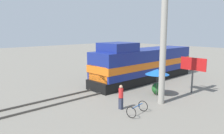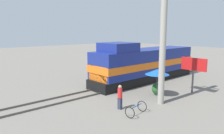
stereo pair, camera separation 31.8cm
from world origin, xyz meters
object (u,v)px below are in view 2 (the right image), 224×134
at_px(billboard_sign, 194,66).
at_px(person_bystander, 120,96).
at_px(vendor_umbrella, 157,72).
at_px(locomotive, 144,64).
at_px(utility_pole, 163,33).
at_px(bicycle, 136,109).

xyz_separation_m(billboard_sign, person_bystander, (-1.41, -7.83, -1.49)).
xyz_separation_m(vendor_umbrella, billboard_sign, (1.56, 3.27, 0.31)).
bearing_deg(locomotive, vendor_umbrella, -38.63).
xyz_separation_m(vendor_umbrella, person_bystander, (0.15, -4.56, -1.18)).
height_order(billboard_sign, person_bystander, billboard_sign).
xyz_separation_m(locomotive, person_bystander, (4.67, -8.17, -0.94)).
bearing_deg(utility_pole, bicycle, -85.30).
bearing_deg(locomotive, utility_pole, -39.86).
relative_size(utility_pole, person_bystander, 6.04).
relative_size(billboard_sign, bicycle, 1.91).
distance_m(locomotive, utility_pole, 8.47).
xyz_separation_m(person_bystander, bicycle, (1.49, 0.10, -0.60)).
bearing_deg(person_bystander, utility_pole, 69.27).
height_order(person_bystander, bicycle, person_bystander).
distance_m(locomotive, vendor_umbrella, 5.79).
bearing_deg(billboard_sign, bicycle, -89.41).
relative_size(locomotive, billboard_sign, 4.46).
bearing_deg(vendor_umbrella, billboard_sign, 64.48).
distance_m(vendor_umbrella, bicycle, 5.07).
height_order(utility_pole, person_bystander, utility_pole).
distance_m(person_bystander, bicycle, 1.60).
relative_size(billboard_sign, person_bystander, 1.80).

